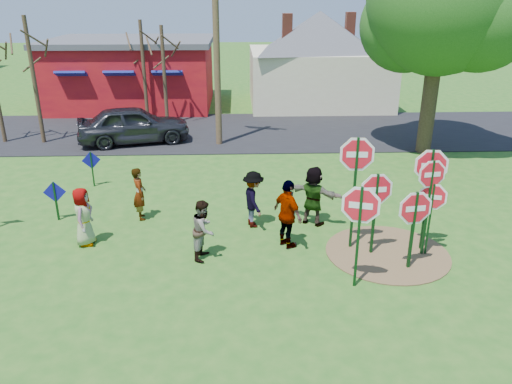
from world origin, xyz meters
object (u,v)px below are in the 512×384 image
Objects in this scene: stop_sign_a at (360,215)px; person_b at (140,194)px; person_a at (83,217)px; utility_pole at (216,36)px; stop_sign_b at (356,165)px; stop_sign_d at (430,175)px; suv at (134,124)px; stop_sign_c at (430,186)px; leafy_tree at (445,8)px.

stop_sign_a is 6.93m from person_b.
person_a is (-6.81, 2.34, -1.00)m from stop_sign_a.
person_b is 0.18× the size of utility_pole.
person_a is at bearing 177.84° from stop_sign_a.
stop_sign_b is 1.10× the size of stop_sign_d.
stop_sign_a is 0.82× the size of stop_sign_b.
stop_sign_d reaches higher than suv.
stop_sign_a is 0.54× the size of suv.
stop_sign_d reaches higher than stop_sign_a.
suv is (-7.31, 12.13, -0.93)m from stop_sign_a.
person_b is at bearing 152.13° from stop_sign_c.
stop_sign_a is 0.90× the size of stop_sign_d.
suv is (-7.61, 10.26, -1.45)m from stop_sign_b.
person_a is at bearing 125.67° from person_b.
suv is at bearing 131.52° from stop_sign_b.
leafy_tree reaches higher than utility_pole.
stop_sign_c is 0.35m from stop_sign_d.
person_a is 9.80m from suv.
stop_sign_b reaches higher than suv.
leafy_tree reaches higher than stop_sign_d.
stop_sign_b reaches higher than person_a.
stop_sign_a is 12.34m from leafy_tree.
stop_sign_b is at bearing -69.06° from utility_pole.
person_a is 15.44m from leafy_tree.
stop_sign_b is at bearing -121.13° from leafy_tree.
stop_sign_c is at bearing -95.52° from person_a.
person_b is 9.02m from utility_pole.
leafy_tree is at bearing -56.35° from person_a.
leafy_tree is (3.27, 8.65, 3.69)m from stop_sign_d.
stop_sign_c is (2.08, 1.41, 0.10)m from stop_sign_a.
leafy_tree is (12.22, 8.00, 4.98)m from person_a.
person_a reaches higher than person_b.
stop_sign_b reaches higher than person_b.
utility_pole reaches higher than stop_sign_c.
suv is (-9.46, 10.43, -1.23)m from stop_sign_d.
stop_sign_d is 14.14m from suv.
stop_sign_a is at bearing -134.62° from stop_sign_d.
stop_sign_b is 6.44m from person_b.
suv is (-0.50, 9.79, 0.06)m from person_a.
stop_sign_b is 0.36× the size of utility_pole.
leafy_tree reaches higher than stop_sign_c.
stop_sign_a is 0.97× the size of stop_sign_c.
leafy_tree is (11.02, 6.40, 4.98)m from person_b.
stop_sign_c is 10.29m from leafy_tree.
stop_sign_c is (1.78, -0.46, -0.41)m from stop_sign_b.
utility_pole reaches higher than suv.
stop_sign_b is 12.86m from suv.
utility_pole is (-5.65, 10.10, 2.60)m from stop_sign_d.
stop_sign_d reaches higher than stop_sign_c.
stop_sign_b is 0.66× the size of suv.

